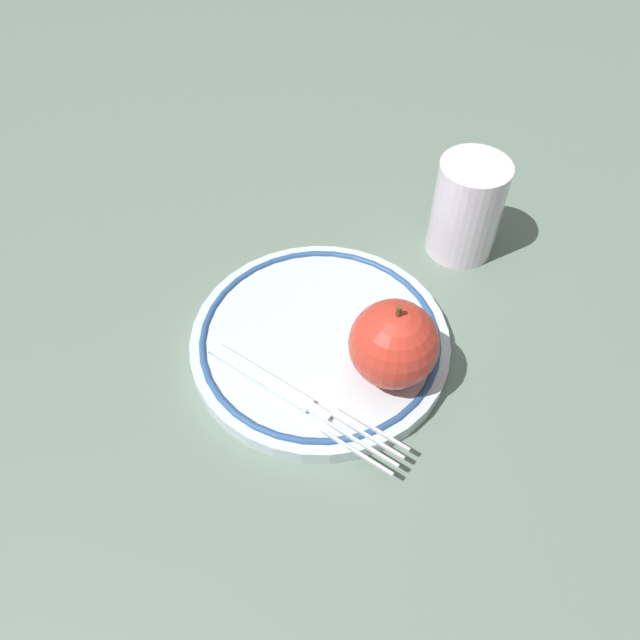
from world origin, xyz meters
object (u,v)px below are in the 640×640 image
at_px(apple_red_whole, 394,344).
at_px(drinking_glass, 467,209).
at_px(fork, 295,398).
at_px(plate, 320,341).

distance_m(apple_red_whole, drinking_glass, 0.18).
bearing_deg(apple_red_whole, drinking_glass, -52.94).
height_order(apple_red_whole, fork, apple_red_whole).
relative_size(apple_red_whole, drinking_glass, 0.80).
xyz_separation_m(apple_red_whole, fork, (0.01, 0.08, -0.03)).
bearing_deg(drinking_glass, apple_red_whole, 127.06).
distance_m(apple_red_whole, fork, 0.09).
relative_size(fork, drinking_glass, 1.71).
bearing_deg(drinking_glass, plate, 105.94).
relative_size(apple_red_whole, fork, 0.47).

